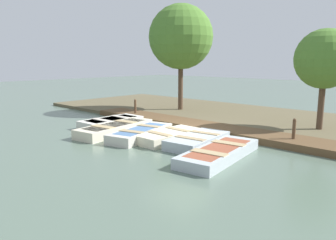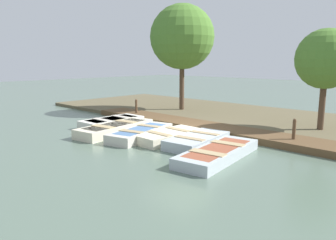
# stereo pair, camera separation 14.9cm
# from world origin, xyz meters

# --- Properties ---
(ground_plane) EXTENTS (80.00, 80.00, 0.00)m
(ground_plane) POSITION_xyz_m (0.00, 0.00, 0.00)
(ground_plane) COLOR #566B5B
(shore_bank) EXTENTS (8.00, 24.00, 0.17)m
(shore_bank) POSITION_xyz_m (-5.00, 0.00, 0.09)
(shore_bank) COLOR brown
(shore_bank) RESTS_ON ground_plane
(dock_walkway) EXTENTS (1.51, 13.02, 0.25)m
(dock_walkway) POSITION_xyz_m (-1.59, 0.00, 0.12)
(dock_walkway) COLOR brown
(dock_walkway) RESTS_ON ground_plane
(rowboat_0) EXTENTS (2.87, 1.30, 0.39)m
(rowboat_0) POSITION_xyz_m (0.70, -3.48, 0.19)
(rowboat_0) COLOR silver
(rowboat_0) RESTS_ON ground_plane
(rowboat_1) EXTENTS (3.64, 1.64, 0.41)m
(rowboat_1) POSITION_xyz_m (1.45, -2.24, 0.20)
(rowboat_1) COLOR beige
(rowboat_1) RESTS_ON ground_plane
(rowboat_2) EXTENTS (3.27, 1.79, 0.38)m
(rowboat_2) POSITION_xyz_m (1.28, -0.88, 0.19)
(rowboat_2) COLOR beige
(rowboat_2) RESTS_ON ground_plane
(rowboat_3) EXTENTS (2.70, 1.32, 0.37)m
(rowboat_3) POSITION_xyz_m (0.85, 0.20, 0.18)
(rowboat_3) COLOR beige
(rowboat_3) RESTS_ON ground_plane
(rowboat_4) EXTENTS (2.76, 1.53, 0.37)m
(rowboat_4) POSITION_xyz_m (0.68, 1.42, 0.18)
(rowboat_4) COLOR #B2BCC1
(rowboat_4) RESTS_ON ground_plane
(rowboat_5) EXTENTS (3.62, 1.67, 0.35)m
(rowboat_5) POSITION_xyz_m (1.44, 2.84, 0.17)
(rowboat_5) COLOR #B2BCC1
(rowboat_5) RESTS_ON ground_plane
(mooring_post_near) EXTENTS (0.12, 0.12, 0.98)m
(mooring_post_near) POSITION_xyz_m (-1.56, -4.41, 0.49)
(mooring_post_near) COLOR brown
(mooring_post_near) RESTS_ON ground_plane
(mooring_post_far) EXTENTS (0.12, 0.12, 0.98)m
(mooring_post_far) POSITION_xyz_m (-1.56, 3.89, 0.49)
(mooring_post_far) COLOR brown
(mooring_post_far) RESTS_ON ground_plane
(park_tree_far_left) EXTENTS (3.57, 3.57, 6.01)m
(park_tree_far_left) POSITION_xyz_m (-4.55, -3.91, 4.21)
(park_tree_far_left) COLOR #4C3828
(park_tree_far_left) RESTS_ON ground_plane
(park_tree_left) EXTENTS (2.36, 2.36, 4.18)m
(park_tree_left) POSITION_xyz_m (-4.26, 3.85, 2.98)
(park_tree_left) COLOR #4C3828
(park_tree_left) RESTS_ON ground_plane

